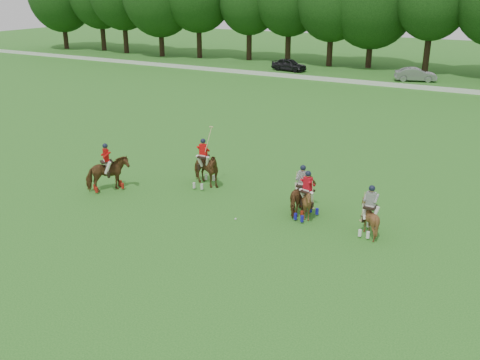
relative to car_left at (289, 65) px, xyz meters
The scene contains 10 objects.
ground 44.87m from the car_left, 71.30° to the right, with size 180.00×180.00×0.00m, color #22621C.
boundary_rail 15.08m from the car_left, 17.37° to the right, with size 120.00×0.10×0.44m, color white.
car_left is the anchor object (origin of this frame).
car_mid 14.44m from the car_left, ahead, with size 1.47×4.23×1.39m, color gray.
polo_red_a 40.25m from the car_left, 78.82° to the right, with size 1.99×2.24×2.45m.
polo_red_b 38.42m from the car_left, 72.42° to the right, with size 1.93×1.70×3.03m.
polo_red_c 41.79m from the car_left, 64.92° to the right, with size 1.51×1.62×2.21m.
polo_stripe_a 41.21m from the car_left, 65.20° to the right, with size 1.18×1.94×2.28m.
polo_stripe_b 43.25m from the car_left, 61.65° to the right, with size 1.21×1.34×2.15m.
polo_ball 42.26m from the car_left, 69.12° to the right, with size 0.09×0.09×0.09m, color white.
Camera 1 is at (11.16, -15.55, 9.77)m, focal length 40.00 mm.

